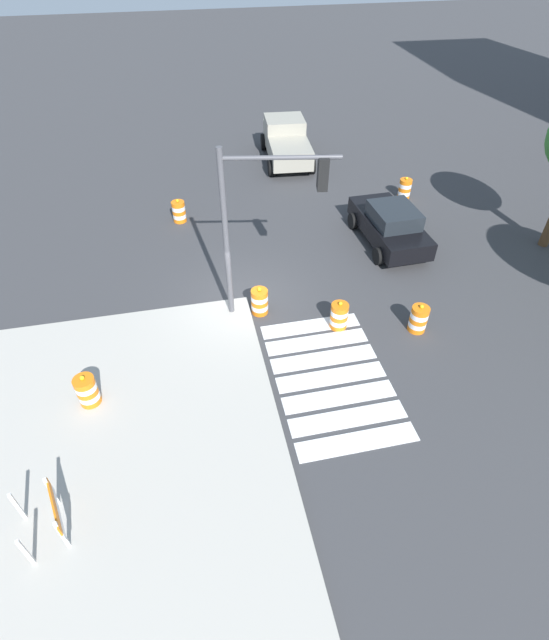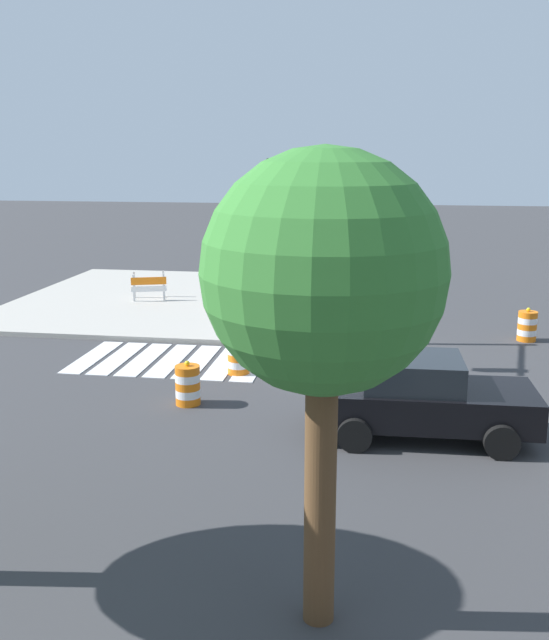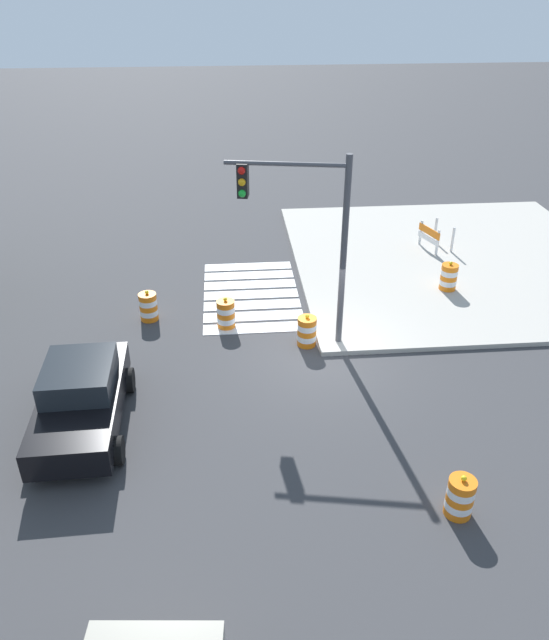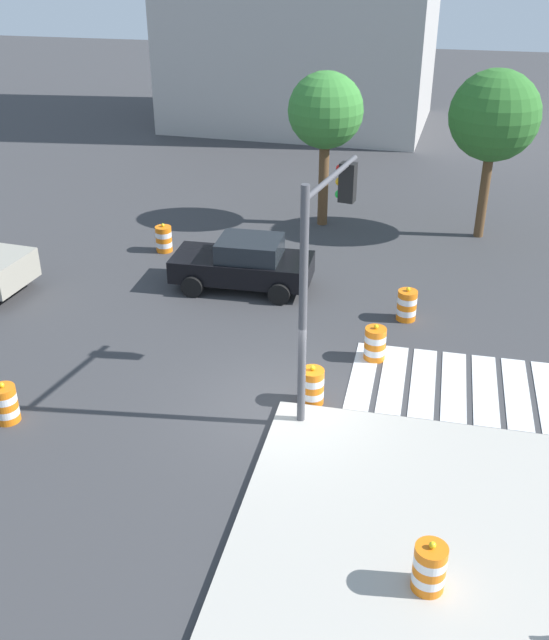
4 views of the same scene
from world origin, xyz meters
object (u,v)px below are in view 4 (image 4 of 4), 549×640
object	(u,v)px
traffic_barrel_median_near	(375,344)
street_tree_streetside_mid	(494,117)
sports_car	(244,263)
traffic_barrel_crosswalk_end	(407,305)
traffic_light_pole	(322,248)
traffic_barrel_near_corner	(312,386)
street_tree_streetside_near	(326,112)
traffic_barrel_median_far	(164,239)
traffic_barrel_far_curb	(5,404)
traffic_barrel_on_sidewalk	(429,568)

from	to	relation	value
traffic_barrel_median_near	street_tree_streetside_mid	distance (m)	10.73
sports_car	street_tree_streetside_mid	bearing A→B (deg)	39.90
traffic_barrel_crosswalk_end	traffic_light_pole	xyz separation A→B (m)	(-1.81, -4.57, 3.46)
traffic_barrel_near_corner	traffic_barrel_median_near	xyz separation A→B (m)	(1.24, 2.34, 0.00)
traffic_light_pole	street_tree_streetside_near	distance (m)	11.89
traffic_barrel_crosswalk_end	traffic_barrel_median_far	xyz separation A→B (m)	(-8.56, 3.32, 0.00)
traffic_barrel_median_far	traffic_light_pole	distance (m)	10.94
sports_car	street_tree_streetside_mid	world-z (taller)	street_tree_streetside_mid
traffic_barrel_far_curb	traffic_barrel_on_sidewalk	distance (m)	10.03
sports_car	traffic_barrel_far_curb	distance (m)	8.81
traffic_barrel_far_curb	traffic_barrel_on_sidewalk	xyz separation A→B (m)	(9.57, -2.99, 0.15)
sports_car	traffic_barrel_on_sidewalk	xyz separation A→B (m)	(6.07, -11.07, -0.21)
traffic_light_pole	street_tree_streetside_mid	distance (m)	12.41
traffic_barrel_median_near	traffic_barrel_far_curb	bearing A→B (deg)	-150.00
traffic_barrel_median_near	traffic_barrel_far_curb	xyz separation A→B (m)	(-7.92, -4.57, 0.00)
traffic_barrel_crosswalk_end	traffic_barrel_far_curb	size ratio (longest dim) A/B	1.00
traffic_barrel_near_corner	street_tree_streetside_mid	distance (m)	13.20
traffic_barrel_median_near	street_tree_streetside_mid	world-z (taller)	street_tree_streetside_mid
traffic_barrel_median_far	street_tree_streetside_near	size ratio (longest dim) A/B	0.18
traffic_barrel_crosswalk_end	traffic_barrel_median_near	bearing A→B (deg)	-105.48
traffic_barrel_on_sidewalk	sports_car	bearing A→B (deg)	118.73
traffic_barrel_median_far	traffic_light_pole	bearing A→B (deg)	-49.46
traffic_barrel_near_corner	traffic_light_pole	distance (m)	3.46
traffic_barrel_median_near	sports_car	bearing A→B (deg)	141.61
traffic_barrel_near_corner	traffic_barrel_far_curb	distance (m)	7.04
traffic_barrel_near_corner	traffic_barrel_on_sidewalk	xyz separation A→B (m)	(2.89, -5.22, 0.15)
street_tree_streetside_near	traffic_barrel_median_near	bearing A→B (deg)	-72.94
sports_car	traffic_barrel_crosswalk_end	bearing A→B (deg)	-12.03
sports_car	traffic_barrel_median_near	bearing A→B (deg)	-38.39
traffic_barrel_near_corner	traffic_barrel_median_far	size ratio (longest dim) A/B	1.00
sports_car	traffic_barrel_median_near	size ratio (longest dim) A/B	4.26
traffic_barrel_crosswalk_end	street_tree_streetside_near	xyz separation A→B (m)	(-3.61, 7.17, 3.76)
traffic_barrel_crosswalk_end	traffic_barrel_median_far	world-z (taller)	same
traffic_barrel_near_corner	traffic_barrel_on_sidewalk	distance (m)	5.97
sports_car	traffic_barrel_median_near	xyz separation A→B (m)	(4.42, -3.50, -0.36)
traffic_barrel_on_sidewalk	traffic_light_pole	distance (m)	6.93
traffic_barrel_median_near	traffic_barrel_far_curb	world-z (taller)	same
traffic_light_pole	street_tree_streetside_mid	bearing A→B (deg)	71.20
traffic_barrel_near_corner	traffic_barrel_on_sidewalk	bearing A→B (deg)	-61.04
traffic_barrel_on_sidewalk	street_tree_streetside_mid	distance (m)	17.59
traffic_barrel_on_sidewalk	street_tree_streetside_near	world-z (taller)	street_tree_streetside_near
traffic_barrel_near_corner	traffic_barrel_crosswalk_end	size ratio (longest dim) A/B	1.00
traffic_barrel_median_far	traffic_barrel_on_sidewalk	xyz separation A→B (m)	(9.54, -13.30, 0.15)
traffic_barrel_far_curb	street_tree_streetside_mid	size ratio (longest dim) A/B	0.17
traffic_barrel_on_sidewalk	traffic_light_pole	world-z (taller)	traffic_light_pole
sports_car	traffic_barrel_on_sidewalk	distance (m)	12.63
sports_car	traffic_barrel_crosswalk_end	xyz separation A→B (m)	(5.09, -1.09, -0.36)
sports_car	traffic_light_pole	xyz separation A→B (m)	(3.28, -5.66, 3.10)
traffic_barrel_crosswalk_end	traffic_light_pole	bearing A→B (deg)	-111.63
traffic_barrel_on_sidewalk	traffic_barrel_crosswalk_end	bearing A→B (deg)	95.59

